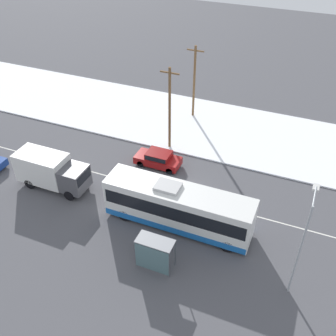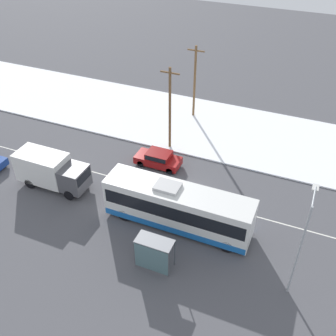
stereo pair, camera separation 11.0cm
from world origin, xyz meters
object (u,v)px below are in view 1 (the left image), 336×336
at_px(sedan_car, 158,158).
at_px(city_bus, 178,207).
at_px(bus_shelter, 154,251).
at_px(pedestrian_at_stop, 156,243).
at_px(utility_pole_snowlot, 194,81).
at_px(streetlamp, 303,236).
at_px(box_truck, 51,170).
at_px(utility_pole_roadside, 170,108).

bearing_deg(sedan_car, city_bus, 124.88).
bearing_deg(bus_shelter, pedestrian_at_stop, 108.83).
relative_size(bus_shelter, utility_pole_snowlot, 0.32).
relative_size(city_bus, bus_shelter, 4.46).
distance_m(city_bus, bus_shelter, 4.50).
bearing_deg(sedan_car, streetlamp, 146.27).
distance_m(sedan_car, pedestrian_at_stop, 10.35).
distance_m(box_truck, pedestrian_at_stop, 11.65).
bearing_deg(streetlamp, bus_shelter, -166.59).
bearing_deg(streetlamp, box_truck, 172.52).
height_order(box_truck, utility_pole_roadside, utility_pole_roadside).
distance_m(city_bus, pedestrian_at_stop, 3.32).
distance_m(bus_shelter, streetlamp, 9.39).
height_order(bus_shelter, streetlamp, streetlamp).
relative_size(streetlamp, utility_pole_roadside, 0.89).
distance_m(streetlamp, utility_pole_roadside, 17.87).
bearing_deg(city_bus, sedan_car, 124.88).
distance_m(sedan_car, utility_pole_roadside, 4.71).
bearing_deg(pedestrian_at_stop, bus_shelter, -71.17).
relative_size(sedan_car, streetlamp, 0.57).
bearing_deg(pedestrian_at_stop, city_bus, 82.76).
distance_m(box_truck, bus_shelter, 12.48).
bearing_deg(bus_shelter, box_truck, 157.75).
distance_m(city_bus, streetlamp, 9.49).
distance_m(city_bus, sedan_car, 7.78).
bearing_deg(city_bus, bus_shelter, -89.55).
distance_m(pedestrian_at_stop, utility_pole_roadside, 13.77).
distance_m(pedestrian_at_stop, streetlamp, 9.85).
xyz_separation_m(streetlamp, utility_pole_roadside, (-13.32, 11.91, -0.31)).
bearing_deg(utility_pole_roadside, city_bus, -64.09).
bearing_deg(utility_pole_roadside, pedestrian_at_stop, -71.68).
xyz_separation_m(sedan_car, bus_shelter, (4.45, -10.83, 0.88)).
bearing_deg(box_truck, utility_pole_snowlot, 66.60).
height_order(pedestrian_at_stop, streetlamp, streetlamp).
relative_size(utility_pole_roadside, utility_pole_snowlot, 1.04).
bearing_deg(sedan_car, utility_pole_roadside, -86.56).
xyz_separation_m(pedestrian_at_stop, utility_pole_roadside, (-4.20, 12.68, 3.33)).
distance_m(utility_pole_roadside, utility_pole_snowlot, 6.72).
height_order(city_bus, utility_pole_snowlot, utility_pole_snowlot).
relative_size(box_truck, streetlamp, 0.85).
distance_m(box_truck, sedan_car, 9.41).
bearing_deg(box_truck, city_bus, -1.14).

